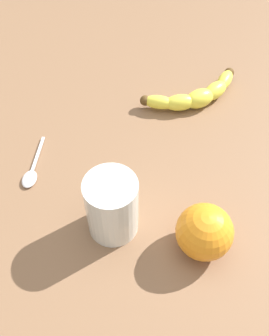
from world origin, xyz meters
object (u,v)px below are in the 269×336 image
at_px(smoothie_glass, 112,207).
at_px(orange_fruit, 204,232).
at_px(banana, 196,95).
at_px(teaspoon, 31,176).

distance_m(smoothie_glass, orange_fruit, 0.13).
xyz_separation_m(banana, teaspoon, (-0.31, -0.15, -0.01)).
bearing_deg(banana, smoothie_glass, -144.68).
xyz_separation_m(smoothie_glass, orange_fruit, (0.12, -0.05, -0.01)).
relative_size(smoothie_glass, teaspoon, 0.93).
bearing_deg(teaspoon, orange_fruit, 71.01).
height_order(smoothie_glass, orange_fruit, smoothie_glass).
bearing_deg(teaspoon, banana, 128.01).
relative_size(orange_fruit, teaspoon, 0.72).
relative_size(banana, smoothie_glass, 1.95).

